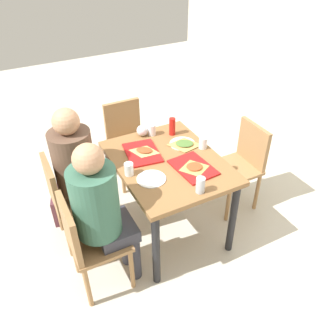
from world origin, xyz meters
TOP-DOWN VIEW (x-y plane):
  - ground_plane at (0.00, 0.00)m, footprint 10.00×10.00m
  - main_table at (0.00, 0.00)m, footprint 1.06×0.82m
  - chair_near_left at (-0.27, -0.79)m, footprint 0.40×0.40m
  - chair_near_right at (0.27, -0.79)m, footprint 0.40×0.40m
  - chair_far_side at (0.00, 0.79)m, footprint 0.40×0.40m
  - chair_left_end at (-0.91, 0.00)m, footprint 0.40×0.40m
  - person_in_red at (-0.27, -0.65)m, footprint 0.32×0.42m
  - person_in_brown_jacket at (0.27, -0.65)m, footprint 0.32×0.42m
  - tray_red_near at (-0.19, -0.14)m, footprint 0.39×0.31m
  - tray_red_far at (0.19, 0.12)m, footprint 0.38×0.29m
  - paper_plate_center at (-0.16, 0.22)m, footprint 0.22×0.22m
  - paper_plate_near_edge at (0.16, -0.22)m, footprint 0.22×0.22m
  - pizza_slice_a at (-0.18, -0.12)m, footprint 0.22×0.23m
  - pizza_slice_b at (0.21, 0.12)m, footprint 0.20×0.21m
  - pizza_slice_c at (-0.13, 0.23)m, footprint 0.25×0.27m
  - plastic_cup_a at (-0.03, 0.35)m, footprint 0.07×0.07m
  - plastic_cup_b at (0.03, -0.35)m, footprint 0.07×0.07m
  - plastic_cup_c at (-0.42, 0.06)m, footprint 0.07×0.07m
  - soda_can at (0.45, 0.02)m, footprint 0.07×0.07m
  - condiment_bottle at (-0.34, 0.22)m, footprint 0.06×0.06m
  - foil_bundle at (-0.45, -0.02)m, footprint 0.10×0.10m
  - handbag at (-0.62, -0.81)m, footprint 0.35×0.25m

SIDE VIEW (x-z plane):
  - ground_plane at x=0.00m, z-range -0.02..0.00m
  - handbag at x=-0.62m, z-range 0.00..0.28m
  - chair_near_left at x=-0.27m, z-range 0.07..0.93m
  - chair_near_right at x=0.27m, z-range 0.07..0.93m
  - chair_far_side at x=0.00m, z-range 0.07..0.93m
  - chair_left_end at x=-0.91m, z-range 0.07..0.93m
  - main_table at x=0.00m, z-range 0.27..1.04m
  - person_in_red at x=-0.27m, z-range 0.12..1.38m
  - person_in_brown_jacket at x=0.27m, z-range 0.12..1.38m
  - paper_plate_center at x=-0.16m, z-range 0.77..0.77m
  - paper_plate_near_edge at x=0.16m, z-range 0.77..0.77m
  - tray_red_near at x=-0.19m, z-range 0.77..0.78m
  - tray_red_far at x=0.19m, z-range 0.77..0.78m
  - pizza_slice_c at x=-0.13m, z-range 0.77..0.79m
  - pizza_slice_a at x=-0.18m, z-range 0.78..0.80m
  - pizza_slice_b at x=0.21m, z-range 0.78..0.80m
  - plastic_cup_a at x=-0.03m, z-range 0.77..0.87m
  - plastic_cup_b at x=0.03m, z-range 0.77..0.87m
  - plastic_cup_c at x=-0.42m, z-range 0.77..0.87m
  - foil_bundle at x=-0.45m, z-range 0.77..0.87m
  - soda_can at x=0.45m, z-range 0.77..0.89m
  - condiment_bottle at x=-0.34m, z-range 0.77..0.93m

